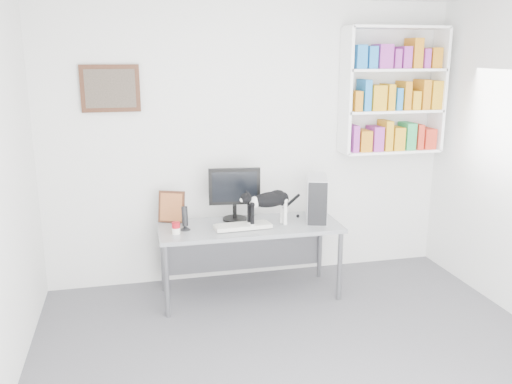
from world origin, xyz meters
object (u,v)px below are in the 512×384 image
pc_tower (316,198)px  speaker (185,218)px  cat (269,208)px  desk (250,260)px  leaning_print (172,206)px  soup_can (176,228)px  keyboard (243,226)px  monitor (235,194)px  bookshelf (393,91)px

pc_tower → speaker: 1.24m
cat → desk: bearing=145.5°
leaning_print → soup_can: size_ratio=2.92×
keyboard → pc_tower: bearing=4.8°
monitor → keyboard: size_ratio=1.01×
monitor → cat: bearing=-37.2°
bookshelf → soup_can: (-2.21, -0.47, -1.11)m
soup_can → speaker: bearing=46.4°
monitor → pc_tower: size_ratio=1.24×
monitor → keyboard: (0.02, -0.26, -0.23)m
leaning_print → soup_can: 0.37m
leaning_print → monitor: bearing=14.5°
soup_can → desk: bearing=8.0°
keyboard → speaker: bearing=169.2°
cat → soup_can: bearing=169.4°
soup_can → cat: cat is taller
leaning_print → soup_can: (0.01, -0.35, -0.10)m
desk → soup_can: (-0.67, -0.10, 0.40)m
desk → cat: (0.16, -0.07, 0.51)m
desk → monitor: (-0.10, 0.19, 0.60)m
pc_tower → soup_can: (-1.32, -0.12, -0.15)m
keyboard → pc_tower: 0.76m
pc_tower → cat: pc_tower is taller
cat → bookshelf: bearing=4.9°
cat → leaning_print: bearing=146.4°
leaning_print → cat: (0.84, -0.32, 0.01)m
desk → monitor: size_ratio=3.25×
keyboard → soup_can: 0.59m
bookshelf → desk: (-1.54, -0.37, -1.51)m
bookshelf → speaker: 2.40m
monitor → soup_can: monitor is taller
bookshelf → cat: (-1.37, -0.44, -1.00)m
monitor → pc_tower: 0.77m
speaker → soup_can: speaker is taller
bookshelf → keyboard: (-1.62, -0.44, -1.14)m
soup_can → cat: bearing=2.1°
keyboard → speaker: size_ratio=2.26×
bookshelf → pc_tower: bookshelf is taller
bookshelf → leaning_print: bookshelf is taller
bookshelf → keyboard: size_ratio=2.46×
leaning_print → cat: size_ratio=0.56×
speaker → leaning_print: bearing=106.5°
desk → cat: 0.54m
bookshelf → soup_can: 2.52m
bookshelf → monitor: 1.88m
monitor → bookshelf: bearing=12.8°
desk → speaker: (-0.59, -0.00, 0.46)m
soup_can → monitor: bearing=26.1°
desk → cat: bearing=-21.2°
cat → speaker: bearing=162.6°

